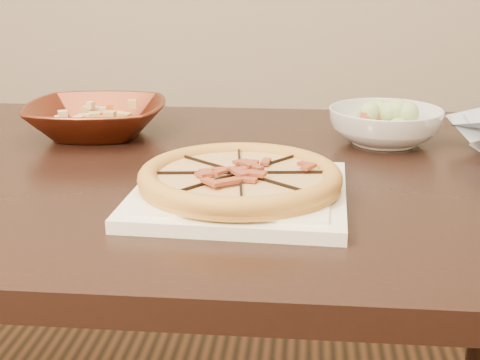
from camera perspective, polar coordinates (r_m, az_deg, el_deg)
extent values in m
cube|color=black|center=(1.13, -5.26, 0.39)|extent=(1.45, 0.94, 0.04)
cube|color=white|center=(0.94, 0.00, -1.21)|extent=(0.30, 0.30, 0.02)
cube|color=white|center=(0.94, 0.00, -0.58)|extent=(0.26, 0.26, 0.00)
cylinder|color=orange|center=(0.94, 0.00, -0.12)|extent=(0.28, 0.28, 0.01)
torus|color=orange|center=(0.93, 0.00, 0.35)|extent=(0.29, 0.29, 0.03)
cylinder|color=#E7D382|center=(0.94, 0.00, 0.29)|extent=(0.23, 0.23, 0.01)
cube|color=black|center=(0.93, 0.00, 0.58)|extent=(0.04, 0.28, 0.01)
cube|color=black|center=(0.93, 0.00, 0.58)|extent=(0.22, 0.18, 0.01)
cube|color=black|center=(0.93, 0.00, 0.58)|extent=(0.28, 0.04, 0.01)
cube|color=black|center=(0.93, 0.00, 0.58)|extent=(0.18, 0.22, 0.01)
cube|color=#9F512A|center=(0.93, 1.26, 0.76)|extent=(0.03, 0.02, 0.00)
cube|color=#9F512A|center=(0.95, 2.67, 1.04)|extent=(0.03, 0.02, 0.00)
cube|color=#9F512A|center=(0.98, 3.36, 1.56)|extent=(0.03, 0.03, 0.00)
cube|color=#9F512A|center=(0.96, 0.91, 1.19)|extent=(0.02, 0.03, 0.00)
cube|color=#9F512A|center=(0.98, 0.74, 1.68)|extent=(0.02, 0.03, 0.00)
cube|color=#9F512A|center=(1.01, -0.45, 2.12)|extent=(0.02, 0.03, 0.00)
cube|color=#9F512A|center=(0.96, -0.90, 1.34)|extent=(0.02, 0.03, 0.00)
cube|color=#9F512A|center=(0.98, -2.53, 1.55)|extent=(0.03, 0.03, 0.00)
cube|color=#9F512A|center=(0.98, -4.65, 1.48)|extent=(0.03, 0.02, 0.00)
cube|color=#9F512A|center=(0.94, -2.66, 0.88)|extent=(0.02, 0.02, 0.00)
cube|color=#9F512A|center=(0.92, -4.31, 0.52)|extent=(0.03, 0.02, 0.00)
cube|color=#9F512A|center=(0.92, -1.38, 0.53)|extent=(0.03, 0.03, 0.00)
cube|color=#9F512A|center=(0.90, -2.21, 0.02)|extent=(0.03, 0.03, 0.00)
cube|color=#9F512A|center=(0.86, -2.02, -0.66)|extent=(0.02, 0.03, 0.00)
cube|color=#9F512A|center=(0.90, -0.14, 0.13)|extent=(0.01, 0.02, 0.00)
cube|color=#9F512A|center=(0.88, 1.02, -0.36)|extent=(0.02, 0.03, 0.00)
cube|color=#9F512A|center=(0.87, 3.20, -0.65)|extent=(0.03, 0.03, 0.00)
cube|color=#9F512A|center=(0.91, 2.07, 0.30)|extent=(0.03, 0.02, 0.00)
cube|color=#9F512A|center=(0.92, 4.04, 0.37)|extent=(0.03, 0.02, 0.00)
imported|color=maroon|center=(1.33, -12.13, 5.10)|extent=(0.29, 0.29, 0.07)
cube|color=#D4B983|center=(1.32, -12.26, 7.08)|extent=(0.03, 0.03, 0.03)
cube|color=#E15D14|center=(1.32, -11.48, 7.12)|extent=(0.03, 0.03, 0.03)
cube|color=tan|center=(1.33, -10.76, 7.24)|extent=(0.03, 0.03, 0.03)
cube|color=#D4B983|center=(1.34, -10.30, 7.42)|extent=(0.03, 0.03, 0.03)
cube|color=#E15D14|center=(1.32, -11.97, 7.15)|extent=(0.03, 0.03, 0.03)
cube|color=tan|center=(1.34, -11.74, 7.30)|extent=(0.03, 0.03, 0.03)
cube|color=#D4B983|center=(1.36, -11.94, 7.44)|extent=(0.03, 0.03, 0.03)
cube|color=#E15D14|center=(1.32, -12.27, 7.09)|extent=(0.03, 0.03, 0.03)
cube|color=tan|center=(1.33, -12.59, 7.20)|extent=(0.03, 0.03, 0.03)
cube|color=#D4B983|center=(1.35, -13.28, 7.23)|extent=(0.03, 0.03, 0.03)
cube|color=#E15D14|center=(1.35, -14.22, 7.19)|extent=(0.03, 0.03, 0.03)
cube|color=tan|center=(1.32, -12.74, 7.07)|extent=(0.03, 0.03, 0.03)
cube|color=#D4B983|center=(1.32, -13.55, 7.00)|extent=(0.03, 0.03, 0.03)
cube|color=#E15D14|center=(1.31, -14.28, 6.84)|extent=(0.03, 0.03, 0.03)
cube|color=tan|center=(1.31, -12.40, 7.05)|extent=(0.03, 0.03, 0.03)
cube|color=#D4B983|center=(1.30, -12.90, 6.91)|extent=(0.03, 0.03, 0.03)
cube|color=#E15D14|center=(1.28, -13.03, 6.74)|extent=(0.03, 0.03, 0.03)
cube|color=tan|center=(1.26, -12.69, 6.58)|extent=(0.03, 0.03, 0.03)
cube|color=#D4B983|center=(1.30, -12.19, 6.97)|extent=(0.03, 0.03, 0.03)
cube|color=#E15D14|center=(1.29, -11.70, 6.88)|extent=(0.03, 0.03, 0.03)
cube|color=tan|center=(1.28, -10.85, 6.85)|extent=(0.03, 0.03, 0.03)
cube|color=#D4B983|center=(1.31, -12.06, 7.06)|extent=(0.03, 0.03, 0.03)
imported|color=silver|center=(1.27, 12.26, 4.53)|extent=(0.26, 0.26, 0.07)
sphere|color=#ACBE6A|center=(1.26, 12.41, 6.77)|extent=(0.04, 0.04, 0.04)
sphere|color=#ACBE6A|center=(1.27, 13.07, 6.84)|extent=(0.04, 0.04, 0.04)
sphere|color=#ACBE6A|center=(1.30, 12.78, 7.07)|extent=(0.04, 0.04, 0.04)
sphere|color=#ACBE6A|center=(1.27, 12.21, 6.87)|extent=(0.04, 0.04, 0.04)
sphere|color=#ACBE6A|center=(1.27, 11.21, 6.98)|extent=(0.04, 0.04, 0.04)
sphere|color=#ACBE6A|center=(1.26, 12.30, 6.77)|extent=(0.04, 0.04, 0.04)
sphere|color=#ACBE6A|center=(1.24, 11.65, 6.69)|extent=(0.04, 0.04, 0.04)
sphere|color=#ACBE6A|center=(1.22, 11.99, 6.43)|extent=(0.04, 0.04, 0.04)
sphere|color=#ACBE6A|center=(1.25, 12.66, 6.65)|extent=(0.04, 0.04, 0.04)
sphere|color=#ACBE6A|center=(1.24, 13.74, 6.54)|extent=(0.04, 0.04, 0.04)
cube|color=#C35632|center=(1.28, 13.38, 6.50)|extent=(0.02, 0.02, 0.01)
cube|color=#C35632|center=(1.28, 11.35, 6.63)|extent=(0.02, 0.02, 0.01)
cube|color=#C35632|center=(1.24, 11.35, 6.23)|extent=(0.02, 0.02, 0.01)
cube|color=#C35632|center=(1.24, 13.45, 6.10)|extent=(0.02, 0.02, 0.01)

